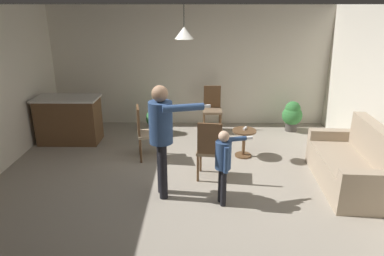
{
  "coord_description": "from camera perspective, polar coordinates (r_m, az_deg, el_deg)",
  "views": [
    {
      "loc": [
        0.16,
        -4.76,
        2.7
      ],
      "look_at": [
        0.09,
        -0.02,
        1.0
      ],
      "focal_mm": 32.38,
      "sensor_mm": 36.0,
      "label": 1
    }
  ],
  "objects": [
    {
      "name": "kitchen_counter",
      "position": [
        7.5,
        -19.58,
        1.29
      ],
      "size": [
        1.26,
        0.66,
        0.95
      ],
      "color": "brown",
      "rests_on": "ground"
    },
    {
      "name": "dining_chair_near_wall",
      "position": [
        6.32,
        -7.71,
        -0.41
      ],
      "size": [
        0.5,
        0.5,
        1.0
      ],
      "rotation": [
        0.0,
        0.0,
        4.92
      ],
      "color": "brown",
      "rests_on": "ground"
    },
    {
      "name": "ground",
      "position": [
        5.48,
        -0.97,
        -9.82
      ],
      "size": [
        7.68,
        7.68,
        0.0
      ],
      "primitive_type": "plane",
      "color": "#9E9384"
    },
    {
      "name": "potted_plant_corner",
      "position": [
        8.05,
        16.17,
        2.11
      ],
      "size": [
        0.44,
        0.44,
        0.68
      ],
      "color": "#4C4742",
      "rests_on": "ground"
    },
    {
      "name": "dining_chair_by_counter",
      "position": [
        7.73,
        3.34,
        3.48
      ],
      "size": [
        0.42,
        0.42,
        1.0
      ],
      "rotation": [
        0.0,
        0.0,
        3.14
      ],
      "color": "brown",
      "rests_on": "ground"
    },
    {
      "name": "potted_plant_by_wall",
      "position": [
        7.63,
        -6.01,
        1.75
      ],
      "size": [
        0.43,
        0.43,
        0.66
      ],
      "color": "#4C4742",
      "rests_on": "ground"
    },
    {
      "name": "person_adult",
      "position": [
        4.88,
        -4.97,
        -0.27
      ],
      "size": [
        0.86,
        0.47,
        1.67
      ],
      "rotation": [
        0.0,
        0.0,
        -1.32
      ],
      "color": "black",
      "rests_on": "ground"
    },
    {
      "name": "ceiling_light_pendant",
      "position": [
        6.0,
        -1.32,
        15.41
      ],
      "size": [
        0.32,
        0.32,
        0.55
      ],
      "color": "silver"
    },
    {
      "name": "side_table_by_couch",
      "position": [
        6.5,
        8.54,
        -1.93
      ],
      "size": [
        0.44,
        0.44,
        0.52
      ],
      "color": "brown",
      "rests_on": "ground"
    },
    {
      "name": "wall_back",
      "position": [
        8.08,
        -0.3,
        10.09
      ],
      "size": [
        6.4,
        0.1,
        2.7
      ],
      "primitive_type": "cube",
      "color": "silver",
      "rests_on": "ground"
    },
    {
      "name": "spare_remote_on_table",
      "position": [
        6.47,
        8.71,
        -0.05
      ],
      "size": [
        0.09,
        0.13,
        0.04
      ],
      "primitive_type": "cube",
      "rotation": [
        0.0,
        0.0,
        2.67
      ],
      "color": "white",
      "rests_on": "side_table_by_couch"
    },
    {
      "name": "person_child",
      "position": [
        4.79,
        5.26,
        -5.2
      ],
      "size": [
        0.54,
        0.41,
        1.11
      ],
      "rotation": [
        0.0,
        0.0,
        -1.33
      ],
      "color": "black",
      "rests_on": "ground"
    },
    {
      "name": "couch_floral",
      "position": [
        5.96,
        24.89,
        -5.67
      ],
      "size": [
        0.95,
        1.85,
        1.0
      ],
      "rotation": [
        0.0,
        0.0,
        1.51
      ],
      "color": "tan",
      "rests_on": "ground"
    },
    {
      "name": "dining_chair_centre_back",
      "position": [
        5.51,
        2.99,
        -3.33
      ],
      "size": [
        0.47,
        0.47,
        1.0
      ],
      "rotation": [
        0.0,
        0.0,
        6.15
      ],
      "color": "brown",
      "rests_on": "ground"
    }
  ]
}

